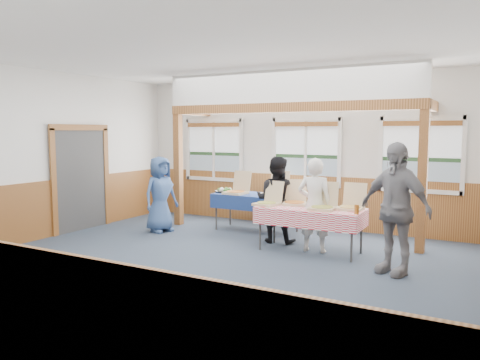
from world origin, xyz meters
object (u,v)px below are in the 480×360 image
Objects in this scene: table_right at (310,211)px; man_blue at (160,194)px; person_grey at (395,208)px; woman_white at (315,205)px; table_left at (256,197)px; woman_black at (276,200)px.

table_right is 1.23× the size of man_blue.
person_grey reaches higher than man_blue.
woman_white is at bearing -75.13° from man_blue.
table_left is 1.18× the size of man_blue.
man_blue is at bearing -7.77° from woman_white.
table_left and table_right have the same top height.
woman_black reaches higher than man_blue.
table_right is 1.60m from person_grey.
person_grey is at bearing 148.96° from woman_white.
table_right is at bearing 148.50° from woman_black.
table_left is at bearing -49.15° from woman_black.
woman_black is at bearing -67.85° from man_blue.
woman_white is 0.91m from woman_black.
woman_black is 2.46m from man_blue.
table_left is 1.90m from woman_white.
woman_white is at bearing 53.17° from table_right.
table_left is at bearing -44.44° from man_blue.
man_blue is at bearing -163.87° from person_grey.
man_blue is 4.76m from person_grey.
table_right is at bearing -177.25° from person_grey.
table_left is at bearing 157.52° from table_right.
person_grey is (3.03, -1.62, 0.25)m from table_left.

